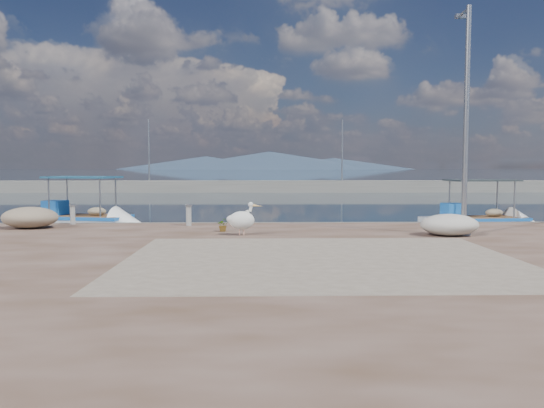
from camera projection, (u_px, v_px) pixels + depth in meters
The scene contains 14 objects.
ground at pixel (275, 258), 15.21m from camera, with size 1400.00×1400.00×0.00m, color #162635.
quay at pixel (283, 303), 9.20m from camera, with size 44.00×22.00×0.50m, color #452D1E.
quay_patch at pixel (321, 259), 12.20m from camera, with size 9.00×7.00×0.01m, color gray.
breakwater at pixel (265, 186), 55.06m from camera, with size 120.00×2.20×7.50m.
mountains at pixel (265, 162), 662.92m from camera, with size 370.00×280.00×22.00m.
boat_left at pixel (82, 223), 22.92m from camera, with size 5.64×2.91×2.59m.
boat_right at pixel (479, 224), 22.54m from camera, with size 5.25×2.31×2.44m.
pelican at pixel (242, 220), 16.40m from camera, with size 1.06×0.49×1.04m.
lamp_post at pixel (466, 129), 16.28m from camera, with size 0.44×0.96×7.00m.
bollard_near at pixel (189, 214), 19.11m from camera, with size 0.25×0.25×0.77m.
bollard_far at pixel (73, 214), 19.59m from camera, with size 0.24×0.24×0.74m.
potted_plant at pixel (223, 225), 17.41m from camera, with size 0.40×0.34×0.44m, color #33722D.
net_pile_b at pixel (30, 218), 18.35m from camera, with size 1.90×1.48×0.74m, color tan.
net_pile_d at pixel (449, 225), 16.37m from camera, with size 1.79×1.34×0.67m, color beige.
Camera 1 is at (-0.37, -15.05, 2.62)m, focal length 35.00 mm.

